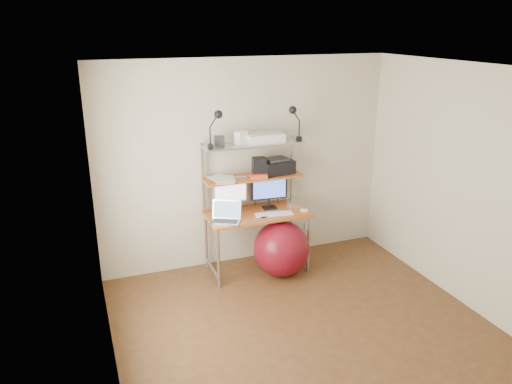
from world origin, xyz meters
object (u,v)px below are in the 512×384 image
monitor_silver (230,192)px  laptop (226,217)px  monitor_black (269,190)px  exercise_ball (281,249)px  printer (276,166)px

monitor_silver → laptop: size_ratio=1.10×
monitor_black → exercise_ball: 0.71m
monitor_silver → exercise_ball: bearing=-33.0°
monitor_black → printer: size_ratio=1.06×
laptop → printer: size_ratio=0.97×
printer → monitor_black: bearing=-167.5°
monitor_silver → laptop: 0.36m
monitor_black → laptop: monitor_black is taller
printer → exercise_ball: printer is taller
monitor_silver → exercise_ball: size_ratio=0.68×
monitor_silver → monitor_black: (0.47, -0.05, -0.02)m
laptop → exercise_ball: laptop is taller
laptop → printer: (0.72, 0.26, 0.45)m
exercise_ball → monitor_black: bearing=95.5°
exercise_ball → laptop: bearing=170.7°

